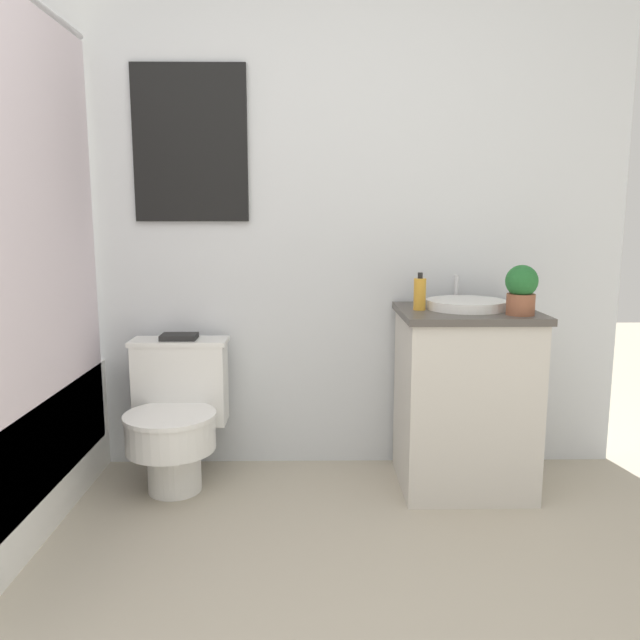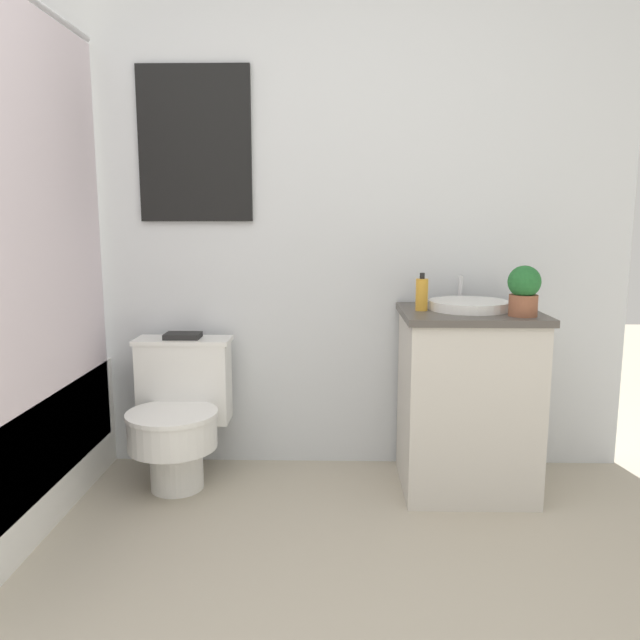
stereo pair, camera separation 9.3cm
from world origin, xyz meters
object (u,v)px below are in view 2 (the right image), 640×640
sink (469,305)px  book_on_tank (183,336)px  toilet (179,412)px  soap_bottle (422,294)px  potted_plant (524,290)px

sink → book_on_tank: sink is taller
book_on_tank → sink: bearing=-5.4°
toilet → soap_bottle: (1.07, -0.03, 0.54)m
sink → potted_plant: 0.26m
toilet → potted_plant: bearing=-6.7°
soap_bottle → book_on_tank: bearing=172.0°
soap_bottle → potted_plant: size_ratio=0.79×
book_on_tank → toilet: bearing=-90.0°
sink → soap_bottle: size_ratio=2.36×
sink → potted_plant: (0.18, -0.17, 0.09)m
toilet → sink: sink is taller
soap_bottle → potted_plant: potted_plant is taller
soap_bottle → sink: bearing=7.9°
soap_bottle → potted_plant: 0.42m
potted_plant → book_on_tank: size_ratio=1.27×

